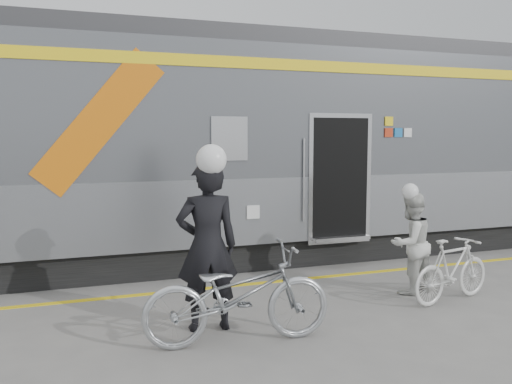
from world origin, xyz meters
name	(u,v)px	position (x,y,z in m)	size (l,w,h in m)	color
ground	(343,327)	(0.00, 0.00, 0.00)	(90.00, 90.00, 0.00)	slate
train	(196,149)	(-0.80, 4.19, 2.05)	(24.00, 3.17, 4.10)	black
safety_strip	(277,281)	(0.00, 2.15, 0.00)	(24.00, 0.12, 0.01)	yellow
man	(207,246)	(-1.55, 0.49, 1.01)	(0.73, 0.48, 2.01)	black
bicycle_left	(238,295)	(-1.35, -0.06, 0.55)	(0.73, 2.11, 1.11)	#A8ACB0
woman	(411,243)	(1.61, 0.94, 0.74)	(0.72, 0.56, 1.48)	silver
bicycle_right	(452,270)	(1.91, 0.39, 0.45)	(0.42, 1.49, 0.90)	silver
helmet_man	(206,146)	(-1.55, 0.49, 2.18)	(0.35, 0.35, 0.35)	white
helmet_woman	(412,185)	(1.61, 0.94, 1.60)	(0.24, 0.24, 0.24)	white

